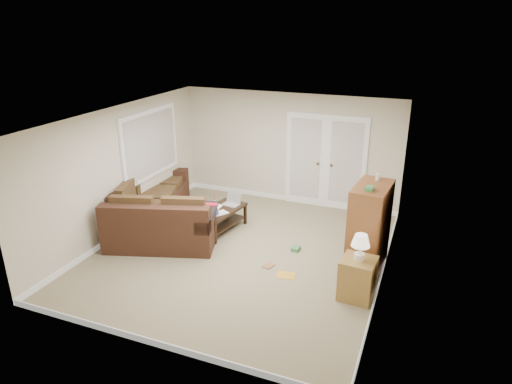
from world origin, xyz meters
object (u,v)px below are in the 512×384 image
at_px(coffee_table, 221,219).
at_px(side_cabinet, 358,275).
at_px(sectional_sofa, 156,211).
at_px(tv_armoire, 369,228).

height_order(coffee_table, side_cabinet, side_cabinet).
relative_size(sectional_sofa, side_cabinet, 3.02).
bearing_deg(tv_armoire, sectional_sofa, -175.57).
xyz_separation_m(coffee_table, side_cabinet, (2.94, -1.35, 0.13)).
distance_m(tv_armoire, side_cabinet, 0.96).
bearing_deg(coffee_table, sectional_sofa, -153.10).
height_order(coffee_table, tv_armoire, tv_armoire).
xyz_separation_m(sectional_sofa, tv_armoire, (4.19, -0.08, 0.40)).
xyz_separation_m(tv_armoire, side_cabinet, (0.00, -0.88, -0.39)).
distance_m(coffee_table, side_cabinet, 3.23).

